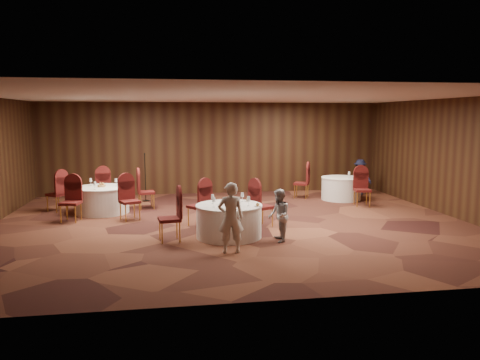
{
  "coord_description": "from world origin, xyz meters",
  "views": [
    {
      "loc": [
        -1.65,
        -11.45,
        2.7
      ],
      "look_at": [
        0.2,
        0.2,
        1.1
      ],
      "focal_mm": 35.0,
      "sensor_mm": 36.0,
      "label": 1
    }
  ],
  "objects": [
    {
      "name": "mic_stand",
      "position": [
        -2.32,
        3.69,
        0.45
      ],
      "size": [
        0.24,
        0.24,
        1.55
      ],
      "color": "black",
      "rests_on": "ground"
    },
    {
      "name": "tabletop_right",
      "position": [
        4.15,
        2.7,
        0.9
      ],
      "size": [
        0.08,
        0.08,
        0.22
      ],
      "color": "silver",
      "rests_on": "table_right"
    },
    {
      "name": "chairs_main",
      "position": [
        -0.6,
        -0.57,
        0.5
      ],
      "size": [
        2.91,
        2.02,
        1.0
      ],
      "color": "#3E0C0D",
      "rests_on": "ground"
    },
    {
      "name": "room_shell",
      "position": [
        0.0,
        0.0,
        1.96
      ],
      "size": [
        12.0,
        12.0,
        12.0
      ],
      "color": "silver",
      "rests_on": "ground"
    },
    {
      "name": "chairs_left",
      "position": [
        -3.47,
        2.01,
        0.5
      ],
      "size": [
        3.19,
        2.99,
        1.0
      ],
      "color": "#3E0C0D",
      "rests_on": "ground"
    },
    {
      "name": "chairs_right",
      "position": [
        3.51,
        2.64,
        0.5
      ],
      "size": [
        2.07,
        2.31,
        1.0
      ],
      "color": "#3E0C0D",
      "rests_on": "ground"
    },
    {
      "name": "ground",
      "position": [
        0.0,
        0.0,
        0.0
      ],
      "size": [
        12.0,
        12.0,
        0.0
      ],
      "primitive_type": "plane",
      "color": "black",
      "rests_on": "ground"
    },
    {
      "name": "man_c",
      "position": [
        5.0,
        3.8,
        0.62
      ],
      "size": [
        0.92,
        0.85,
        1.24
      ],
      "primitive_type": "imported",
      "rotation": [
        0.0,
        0.0,
        5.64
      ],
      "color": "black",
      "rests_on": "ground"
    },
    {
      "name": "table_right",
      "position": [
        4.0,
        2.97,
        0.38
      ],
      "size": [
        1.3,
        1.3,
        0.74
      ],
      "color": "silver",
      "rests_on": "ground"
    },
    {
      "name": "table_main",
      "position": [
        -0.28,
        -1.23,
        0.38
      ],
      "size": [
        1.5,
        1.5,
        0.74
      ],
      "color": "silver",
      "rests_on": "ground"
    },
    {
      "name": "tabletop_left",
      "position": [
        -3.47,
        1.99,
        0.82
      ],
      "size": [
        0.8,
        0.84,
        0.22
      ],
      "color": "silver",
      "rests_on": "table_left"
    },
    {
      "name": "table_left",
      "position": [
        -3.46,
        2.0,
        0.38
      ],
      "size": [
        1.51,
        1.51,
        0.74
      ],
      "color": "silver",
      "rests_on": "ground"
    },
    {
      "name": "woman_b",
      "position": [
        0.74,
        -1.78,
        0.58
      ],
      "size": [
        0.47,
        0.59,
        1.15
      ],
      "primitive_type": "imported",
      "rotation": [
        0.0,
        0.0,
        4.65
      ],
      "color": "#9E9DA1",
      "rests_on": "ground"
    },
    {
      "name": "woman_a",
      "position": [
        -0.41,
        -2.46,
        0.71
      ],
      "size": [
        0.53,
        0.35,
        1.43
      ],
      "primitive_type": "imported",
      "rotation": [
        0.0,
        0.0,
        3.13
      ],
      "color": "silver",
      "rests_on": "ground"
    },
    {
      "name": "tabletop_main",
      "position": [
        -0.11,
        -1.34,
        0.84
      ],
      "size": [
        1.07,
        1.08,
        0.22
      ],
      "color": "silver",
      "rests_on": "table_main"
    }
  ]
}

